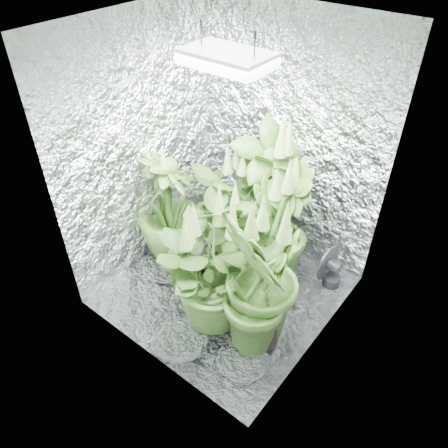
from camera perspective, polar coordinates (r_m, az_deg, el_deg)
ground at (r=3.55m, az=0.25°, el=-8.56°), size 1.60×1.60×0.00m
walls at (r=2.90m, az=0.31°, el=5.02°), size 1.62×1.62×2.00m
ceiling at (r=2.49m, az=0.39°, el=24.56°), size 1.60×1.60×0.01m
grow_lamp at (r=2.54m, az=0.37°, el=20.75°), size 0.50×0.30×0.22m
plant_a at (r=3.59m, az=1.51°, el=2.26°), size 1.08×1.08×1.02m
plant_b at (r=3.58m, az=5.72°, el=4.04°), size 0.86×0.86×1.27m
plant_c at (r=3.34m, az=7.06°, el=-0.48°), size 0.70×0.70×1.12m
plant_d at (r=3.57m, az=-7.16°, el=1.98°), size 0.76×0.76×1.06m
plant_e at (r=3.03m, az=-2.21°, el=-6.34°), size 0.99×0.99×0.99m
plant_f at (r=3.16m, az=1.15°, el=-3.68°), size 0.70×0.70×1.06m
plant_g at (r=2.82m, az=4.93°, el=-7.84°), size 0.85×0.85×1.21m
circulation_fan at (r=3.61m, az=13.70°, el=-5.71°), size 0.15×0.31×0.35m
plant_label at (r=3.10m, az=-1.63°, el=-9.33°), size 0.05×0.04×0.07m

